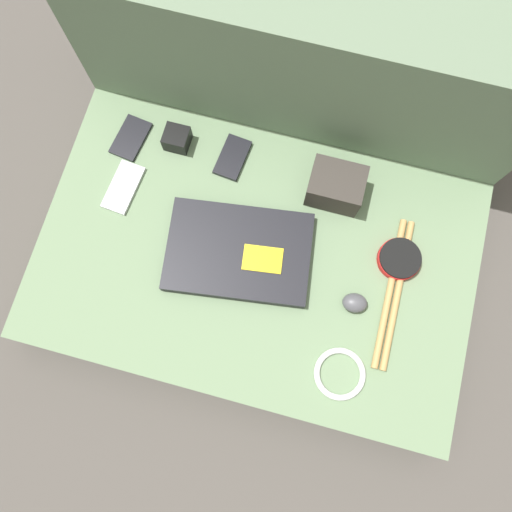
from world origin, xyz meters
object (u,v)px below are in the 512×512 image
computer_mouse (355,303)px  phone_small (123,187)px  phone_silver (131,138)px  speaker_puck (399,259)px  camera_pouch (336,186)px  laptop (238,253)px  charger_brick (177,139)px  phone_black (233,158)px

computer_mouse → phone_small: computer_mouse is taller
computer_mouse → phone_silver: (-0.62, 0.26, -0.01)m
speaker_puck → camera_pouch: (-0.18, 0.12, 0.03)m
computer_mouse → phone_small: 0.61m
speaker_puck → camera_pouch: size_ratio=0.80×
laptop → phone_small: bearing=156.5°
speaker_puck → charger_brick: (-0.58, 0.15, 0.01)m
computer_mouse → charger_brick: (-0.50, 0.28, 0.01)m
computer_mouse → camera_pouch: 0.27m
phone_black → laptop: bearing=-64.8°
phone_silver → phone_black: 0.26m
camera_pouch → charger_brick: size_ratio=2.12×
phone_small → camera_pouch: (0.49, 0.12, 0.04)m
laptop → phone_black: laptop is taller
camera_pouch → charger_brick: (-0.40, 0.03, -0.02)m
laptop → speaker_puck: (0.36, 0.08, -0.00)m
laptop → computer_mouse: size_ratio=5.83×
computer_mouse → speaker_puck: 0.15m
laptop → camera_pouch: camera_pouch is taller
camera_pouch → charger_brick: 0.40m
laptop → phone_black: size_ratio=3.10×
speaker_puck → phone_small: bearing=179.5°
phone_silver → speaker_puck: bearing=-2.6°
phone_small → charger_brick: charger_brick is taller
speaker_puck → phone_black: bearing=161.5°
phone_black → computer_mouse: bearing=-30.8°
computer_mouse → charger_brick: 0.58m
computer_mouse → phone_black: (-0.36, 0.28, -0.01)m
computer_mouse → camera_pouch: size_ratio=0.49×
computer_mouse → charger_brick: bearing=143.9°
laptop → phone_silver: (-0.34, 0.22, -0.01)m
laptop → speaker_puck: 0.37m
computer_mouse → phone_black: size_ratio=0.53×
speaker_puck → phone_black: speaker_puck is taller
laptop → charger_brick: charger_brick is taller
speaker_puck → phone_small: size_ratio=0.75×
phone_black → camera_pouch: size_ratio=0.92×
phone_small → camera_pouch: size_ratio=1.06×
laptop → phone_black: bearing=101.2°
computer_mouse → speaker_puck: computer_mouse is taller
laptop → phone_silver: 0.40m
computer_mouse → charger_brick: charger_brick is taller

